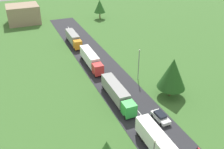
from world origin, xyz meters
TOP-DOWN VIEW (x-y plane):
  - road at (0.00, 24.50)m, footprint 10.00×140.00m
  - lane_marking_centre at (0.00, 21.13)m, footprint 0.16×122.55m
  - truck_lead at (-2.42, 11.26)m, footprint 2.57×14.49m
  - truck_second at (-2.50, 28.85)m, footprint 2.57×13.57m
  - truck_third at (-2.36, 47.04)m, footprint 2.66×13.68m
  - truck_fourth at (-2.62, 64.34)m, footprint 2.53×12.08m
  - car_second at (2.66, 19.70)m, footprint 2.01×4.48m
  - lamppost_second at (6.28, 35.83)m, footprint 0.36×0.36m
  - tree_oak at (15.61, 88.38)m, footprint 4.79×4.79m
  - tree_birch at (9.41, 26.40)m, footprint 6.26×6.26m
  - distant_building at (-15.16, 95.14)m, footprint 12.41×10.76m

SIDE VIEW (x-z plane):
  - road at x=0.00m, z-range 0.00..0.06m
  - lane_marking_centre at x=0.00m, z-range 0.06..0.07m
  - car_second at x=2.66m, z-range 0.10..1.61m
  - truck_second at x=-2.50m, z-range 0.32..3.94m
  - truck_fourth at x=-2.62m, z-range 0.31..4.03m
  - truck_third at x=-2.36m, z-range 0.31..4.10m
  - truck_lead at x=-2.42m, z-range 0.35..4.09m
  - distant_building at x=-15.16m, z-range 0.00..7.23m
  - lamppost_second at x=6.28m, z-range 0.48..8.49m
  - tree_oak at x=15.61m, z-range 1.37..9.41m
  - tree_birch at x=9.41m, z-range 1.10..10.21m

